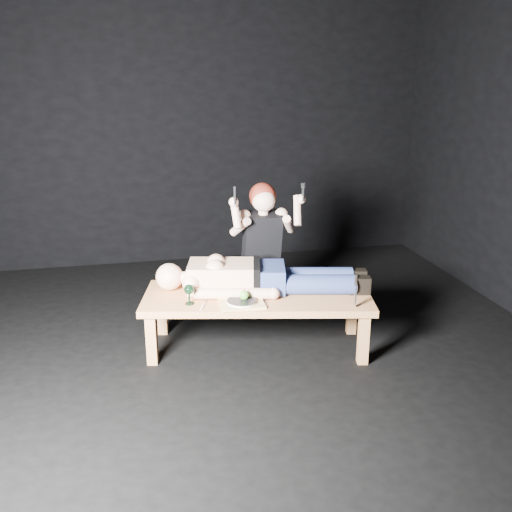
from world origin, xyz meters
name	(u,v)px	position (x,y,z in m)	size (l,w,h in m)	color
ground	(249,354)	(0.00, 0.00, 0.00)	(5.00, 5.00, 0.00)	black
back_wall	(203,128)	(0.00, 2.50, 1.50)	(5.00, 5.00, 0.00)	black
table	(257,321)	(0.09, 0.11, 0.23)	(1.75, 0.66, 0.45)	tan
lying_man	(264,274)	(0.16, 0.20, 0.59)	(1.83, 0.56, 0.27)	beige
kneeling_woman	(260,249)	(0.24, 0.70, 0.63)	(0.67, 0.76, 1.27)	black
serving_tray	(242,304)	(-0.07, -0.06, 0.46)	(0.33, 0.24, 0.02)	tan
plate	(242,301)	(-0.07, -0.06, 0.48)	(0.22, 0.22, 0.02)	white
apple	(244,295)	(-0.05, -0.05, 0.52)	(0.07, 0.07, 0.07)	#60A828
goblet	(189,294)	(-0.45, 0.03, 0.53)	(0.07, 0.07, 0.15)	black
fork_flat	(203,305)	(-0.35, -0.02, 0.45)	(0.02, 0.19, 0.01)	#B2B2B7
knife_flat	(263,303)	(0.09, -0.07, 0.45)	(0.02, 0.19, 0.01)	#B2B2B7
spoon_flat	(264,301)	(0.11, -0.03, 0.45)	(0.02, 0.19, 0.01)	#B2B2B7
carving_knife	(356,291)	(0.74, -0.28, 0.58)	(0.03, 0.04, 0.25)	#B2B2B7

